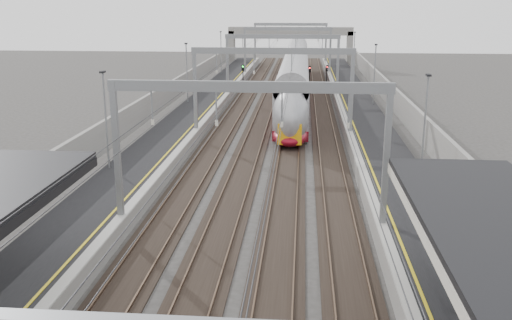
# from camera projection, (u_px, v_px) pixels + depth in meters

# --- Properties ---
(platform_left) EXTENTS (4.00, 120.00, 1.00)m
(platform_left) POSITION_uv_depth(u_px,v_px,m) (184.00, 126.00, 50.21)
(platform_left) COLOR black
(platform_left) RESTS_ON ground
(platform_right) EXTENTS (4.00, 120.00, 1.00)m
(platform_right) POSITION_uv_depth(u_px,v_px,m) (367.00, 130.00, 48.94)
(platform_right) COLOR black
(platform_right) RESTS_ON ground
(tracks) EXTENTS (11.40, 140.00, 0.20)m
(tracks) POSITION_uv_depth(u_px,v_px,m) (274.00, 133.00, 49.69)
(tracks) COLOR black
(tracks) RESTS_ON ground
(overhead_line) EXTENTS (13.00, 140.00, 6.60)m
(overhead_line) POSITION_uv_depth(u_px,v_px,m) (278.00, 56.00, 54.43)
(overhead_line) COLOR gray
(overhead_line) RESTS_ON platform_left
(overbridge) EXTENTS (22.00, 2.20, 6.90)m
(overbridge) POSITION_uv_depth(u_px,v_px,m) (290.00, 36.00, 101.13)
(overbridge) COLOR gray
(overbridge) RESTS_ON ground
(wall_left) EXTENTS (0.30, 120.00, 3.20)m
(wall_left) POSITION_uv_depth(u_px,v_px,m) (147.00, 113.00, 50.17)
(wall_left) COLOR gray
(wall_left) RESTS_ON ground
(wall_right) EXTENTS (0.30, 120.00, 3.20)m
(wall_right) POSITION_uv_depth(u_px,v_px,m) (406.00, 118.00, 48.39)
(wall_right) COLOR gray
(wall_right) RESTS_ON ground
(train) EXTENTS (2.92, 53.13, 4.60)m
(train) POSITION_uv_depth(u_px,v_px,m) (295.00, 80.00, 66.63)
(train) COLOR maroon
(train) RESTS_ON ground
(signal_green) EXTENTS (0.32, 0.32, 3.48)m
(signal_green) POSITION_uv_depth(u_px,v_px,m) (243.00, 73.00, 72.21)
(signal_green) COLOR black
(signal_green) RESTS_ON ground
(signal_red_near) EXTENTS (0.32, 0.32, 3.48)m
(signal_red_near) POSITION_uv_depth(u_px,v_px,m) (309.00, 75.00, 70.66)
(signal_red_near) COLOR black
(signal_red_near) RESTS_ON ground
(signal_red_far) EXTENTS (0.32, 0.32, 3.48)m
(signal_red_far) POSITION_uv_depth(u_px,v_px,m) (327.00, 74.00, 71.65)
(signal_red_far) COLOR black
(signal_red_far) RESTS_ON ground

